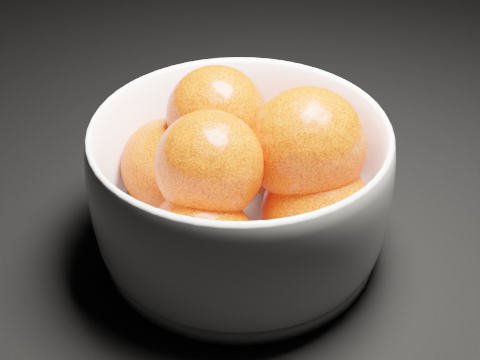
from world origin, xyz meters
TOP-DOWN VIEW (x-y plane):
  - ground at (0.00, 0.00)m, footprint 3.00×3.00m
  - bowl at (-0.25, -0.03)m, footprint 0.22×0.22m
  - orange_pile at (-0.24, -0.04)m, footprint 0.19×0.19m

SIDE VIEW (x-z plane):
  - ground at x=0.00m, z-range 0.00..0.00m
  - bowl at x=-0.25m, z-range 0.00..0.11m
  - orange_pile at x=-0.24m, z-range 0.01..0.13m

